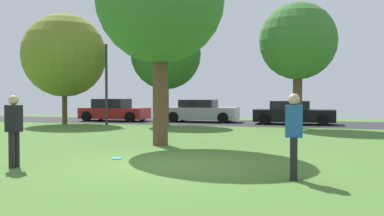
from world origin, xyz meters
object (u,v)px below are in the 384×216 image
(maple_tree_far, at_px, (166,54))
(parked_car_red, at_px, (114,111))
(maple_tree_near, at_px, (298,42))
(person_catcher, at_px, (294,133))
(oak_tree_left, at_px, (64,55))
(street_lamp_post, at_px, (106,85))
(parked_car_silver, at_px, (201,112))
(oak_tree_center, at_px, (160,0))
(person_thrower, at_px, (14,128))
(frisbee_disc, at_px, (117,158))
(parked_car_black, at_px, (293,113))

(maple_tree_far, relative_size, parked_car_red, 1.36)
(maple_tree_near, bearing_deg, person_catcher, -87.57)
(oak_tree_left, distance_m, street_lamp_post, 3.09)
(maple_tree_near, distance_m, parked_car_silver, 7.94)
(oak_tree_center, bearing_deg, maple_tree_far, 109.11)
(parked_car_silver, relative_size, street_lamp_post, 0.99)
(maple_tree_near, distance_m, street_lamp_post, 10.59)
(parked_car_red, bearing_deg, oak_tree_center, -57.06)
(parked_car_red, bearing_deg, person_thrower, -69.96)
(maple_tree_far, relative_size, oak_tree_left, 0.93)
(maple_tree_near, distance_m, frisbee_disc, 13.44)
(parked_car_black, bearing_deg, parked_car_red, -179.80)
(person_thrower, xyz_separation_m, street_lamp_post, (-4.91, 13.54, 1.37))
(frisbee_disc, bearing_deg, street_lamp_post, 119.06)
(maple_tree_near, bearing_deg, maple_tree_far, 177.28)
(maple_tree_far, bearing_deg, person_thrower, -83.42)
(oak_tree_left, xyz_separation_m, parked_car_black, (12.60, 3.62, -3.32))
(frisbee_disc, relative_size, parked_car_red, 0.06)
(maple_tree_near, height_order, oak_tree_center, oak_tree_center)
(parked_car_black, height_order, street_lamp_post, street_lamp_post)
(maple_tree_far, xyz_separation_m, street_lamp_post, (-3.26, -0.76, -1.66))
(oak_tree_center, xyz_separation_m, frisbee_disc, (0.02, -3.14, -4.68))
(oak_tree_center, xyz_separation_m, parked_car_black, (3.53, 12.03, -4.08))
(person_catcher, height_order, parked_car_silver, person_catcher)
(maple_tree_near, height_order, oak_tree_left, oak_tree_left)
(parked_car_black, bearing_deg, person_catcher, -86.76)
(frisbee_disc, bearing_deg, parked_car_silver, 97.68)
(frisbee_disc, distance_m, parked_car_red, 17.03)
(parked_car_red, height_order, parked_car_black, parked_car_red)
(oak_tree_left, xyz_separation_m, frisbee_disc, (9.10, -11.56, -3.92))
(street_lamp_post, bearing_deg, maple_tree_near, 2.35)
(maple_tree_far, distance_m, frisbee_disc, 13.46)
(frisbee_disc, height_order, parked_car_silver, parked_car_silver)
(oak_tree_left, relative_size, frisbee_disc, 23.39)
(oak_tree_left, bearing_deg, oak_tree_center, -42.82)
(oak_tree_left, height_order, street_lamp_post, oak_tree_left)
(maple_tree_near, height_order, parked_car_black, maple_tree_near)
(parked_car_silver, distance_m, street_lamp_post, 6.21)
(maple_tree_far, relative_size, parked_car_black, 1.31)
(oak_tree_center, xyz_separation_m, person_thrower, (-1.58, -4.98, -3.81))
(parked_car_black, bearing_deg, maple_tree_near, -83.16)
(maple_tree_far, distance_m, street_lamp_post, 3.73)
(maple_tree_near, xyz_separation_m, maple_tree_far, (-7.12, 0.34, -0.41))
(person_catcher, bearing_deg, maple_tree_far, -64.26)
(person_thrower, distance_m, parked_car_silver, 17.65)
(oak_tree_left, height_order, person_catcher, oak_tree_left)
(frisbee_disc, xyz_separation_m, parked_car_red, (-7.79, 15.14, 0.64))
(person_thrower, bearing_deg, parked_car_black, 70.17)
(maple_tree_near, relative_size, parked_car_silver, 1.41)
(maple_tree_far, relative_size, person_catcher, 3.58)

